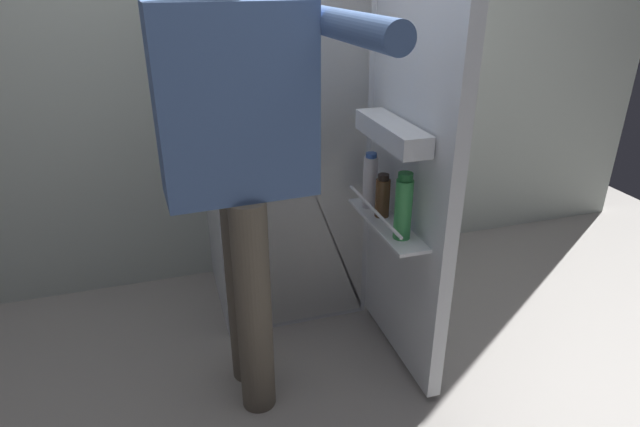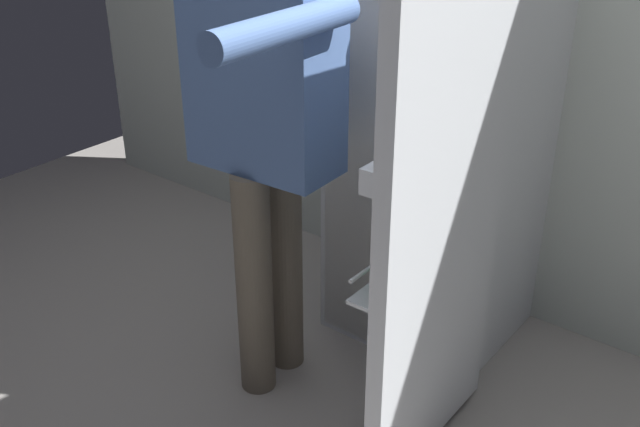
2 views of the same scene
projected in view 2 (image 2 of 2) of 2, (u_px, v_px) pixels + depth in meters
name	position (u px, v px, depth m)	size (l,w,h in m)	color
ground_plane	(347.00, 390.00, 2.55)	(5.17, 5.17, 0.00)	gray
refrigerator	(441.00, 131.00, 2.50)	(0.68, 1.17, 1.63)	silver
person	(267.00, 116.00, 2.20)	(0.57, 0.75, 1.60)	#665B4C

